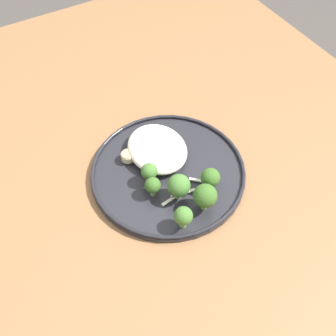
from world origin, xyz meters
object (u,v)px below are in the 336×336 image
seared_scallop_rear_pale (128,156)px  broccoli_floret_near_rim (180,188)px  broccoli_floret_tall_stalk (210,178)px  broccoli_floret_left_leaning (153,186)px  seared_scallop_front_small (161,151)px  broccoli_floret_split_head (205,196)px  broccoli_floret_front_edge (183,216)px  seared_scallop_center_golden (168,136)px  broccoli_floret_rear_charred (149,172)px  dinner_plate (168,172)px  seared_scallop_large_seared (171,155)px

seared_scallop_rear_pale → broccoli_floret_near_rim: 0.13m
broccoli_floret_tall_stalk → broccoli_floret_left_leaning: bearing=68.3°
seared_scallop_front_small → broccoli_floret_split_head: bearing=-178.3°
broccoli_floret_near_rim → broccoli_floret_front_edge: bearing=154.6°
seared_scallop_center_golden → broccoli_floret_tall_stalk: bearing=-177.7°
broccoli_floret_rear_charred → broccoli_floret_front_edge: broccoli_floret_front_edge is taller
seared_scallop_rear_pale → broccoli_floret_rear_charred: broccoli_floret_rear_charred is taller
broccoli_floret_front_edge → broccoli_floret_tall_stalk: bearing=-61.8°
dinner_plate → broccoli_floret_near_rim: 0.07m
broccoli_floret_near_rim → broccoli_floret_front_edge: broccoli_floret_near_rim is taller
dinner_plate → seared_scallop_center_golden: seared_scallop_center_golden is taller
seared_scallop_rear_pale → broccoli_floret_front_edge: size_ratio=0.54×
seared_scallop_center_golden → seared_scallop_front_small: size_ratio=1.12×
seared_scallop_rear_pale → broccoli_floret_left_leaning: size_ratio=0.63×
broccoli_floret_tall_stalk → seared_scallop_center_golden: bearing=2.3°
broccoli_floret_split_head → broccoli_floret_rear_charred: size_ratio=1.26×
seared_scallop_center_golden → broccoli_floret_left_leaning: 0.14m
seared_scallop_rear_pale → broccoli_floret_split_head: 0.18m
seared_scallop_front_small → seared_scallop_large_seared: 0.02m
seared_scallop_center_golden → broccoli_floret_tall_stalk: 0.14m
broccoli_floret_near_rim → broccoli_floret_left_leaning: broccoli_floret_near_rim is taller
seared_scallop_front_small → seared_scallop_large_seared: seared_scallop_large_seared is taller
seared_scallop_center_golden → seared_scallop_large_seared: (-0.05, 0.02, 0.00)m
broccoli_floret_rear_charred → broccoli_floret_front_edge: bearing=-177.8°
seared_scallop_center_golden → broccoli_floret_front_edge: size_ratio=0.58×
seared_scallop_center_golden → broccoli_floret_rear_charred: size_ratio=0.62×
broccoli_floret_left_leaning → broccoli_floret_front_edge: 0.08m
broccoli_floret_rear_charred → seared_scallop_center_golden: bearing=-48.0°
seared_scallop_large_seared → broccoli_floret_split_head: 0.13m
seared_scallop_rear_pale → broccoli_floret_split_head: (-0.16, -0.07, 0.02)m
dinner_plate → seared_scallop_front_small: 0.05m
seared_scallop_rear_pale → broccoli_floret_tall_stalk: broccoli_floret_tall_stalk is taller
seared_scallop_center_golden → seared_scallop_front_small: same height
seared_scallop_front_small → broccoli_floret_front_edge: broccoli_floret_front_edge is taller
seared_scallop_center_golden → broccoli_floret_front_edge: (-0.18, 0.08, 0.02)m
broccoli_floret_near_rim → broccoli_floret_rear_charred: broccoli_floret_near_rim is taller
broccoli_floret_tall_stalk → broccoli_floret_rear_charred: bearing=53.1°
broccoli_floret_rear_charred → broccoli_floret_front_edge: (-0.11, -0.00, 0.00)m
seared_scallop_large_seared → broccoli_floret_front_edge: 0.15m
seared_scallop_front_small → broccoli_floret_front_edge: (-0.16, 0.05, 0.02)m
dinner_plate → seared_scallop_center_golden: size_ratio=10.19×
broccoli_floret_near_rim → broccoli_floret_tall_stalk: size_ratio=1.18×
seared_scallop_large_seared → broccoli_floret_near_rim: bearing=159.3°
broccoli_floret_near_rim → broccoli_floret_rear_charred: (0.06, 0.03, -0.01)m
broccoli_floret_rear_charred → broccoli_floret_front_edge: size_ratio=0.94×
broccoli_floret_near_rim → broccoli_floret_split_head: broccoli_floret_split_head is taller
broccoli_floret_rear_charred → seared_scallop_front_small: bearing=-47.5°
seared_scallop_center_golden → broccoli_floret_tall_stalk: size_ratio=0.61×
broccoli_floret_near_rim → broccoli_floret_front_edge: 0.06m
seared_scallop_rear_pale → broccoli_floret_rear_charred: 0.07m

